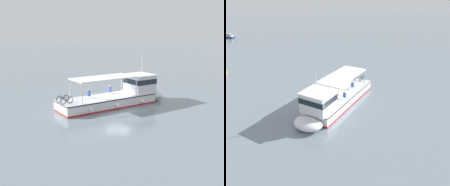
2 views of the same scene
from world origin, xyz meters
TOP-DOWN VIEW (x-y plane):
  - ground_plane at (0.00, 0.00)m, footprint 400.00×400.00m
  - ferry_main at (-1.25, -0.24)m, footprint 11.99×10.14m

SIDE VIEW (x-z plane):
  - ground_plane at x=0.00m, z-range 0.00..0.00m
  - ferry_main at x=-1.25m, z-range -1.65..3.67m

